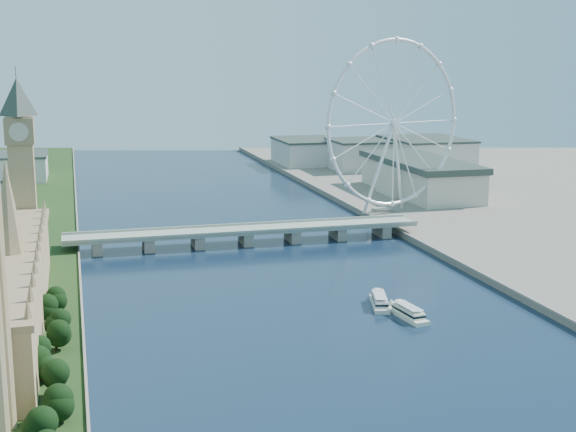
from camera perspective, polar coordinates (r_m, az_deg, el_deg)
name	(u,v)px	position (r m, az deg, el deg)	size (l,w,h in m)	color
tree_row	(46,393)	(269.70, -16.84, -11.97)	(8.93, 216.93, 22.00)	black
parliament_range	(13,287)	(358.46, -18.94, -4.79)	(24.00, 200.00, 70.00)	tan
big_ben	(20,146)	(455.82, -18.49, 4.71)	(20.02, 20.02, 110.00)	tan
westminster_bridge	(246,233)	(496.82, -3.03, -1.24)	(220.00, 22.00, 9.50)	gray
london_eye	(394,124)	(575.72, 7.56, 6.52)	(113.60, 39.12, 124.30)	silver
county_hall	(419,197)	(674.18, 9.29, 1.36)	(54.00, 144.00, 35.00)	beige
city_skyline	(228,163)	(754.12, -4.28, 3.81)	(505.00, 280.00, 32.00)	beige
tour_boat_near	(379,306)	(377.07, 6.52, -6.39)	(7.24, 28.40, 6.26)	silver
tour_boat_far	(408,318)	(362.08, 8.54, -7.19)	(7.17, 28.16, 6.21)	silver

